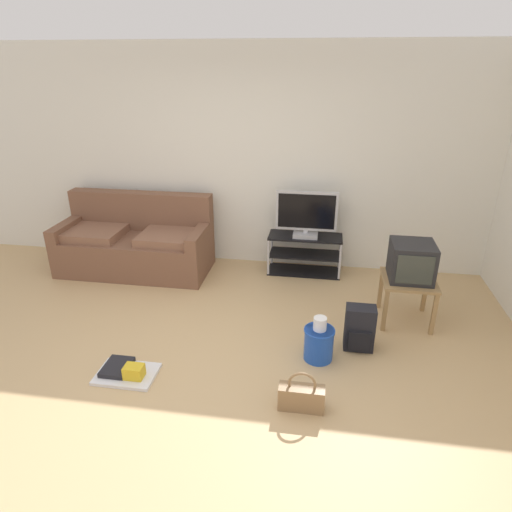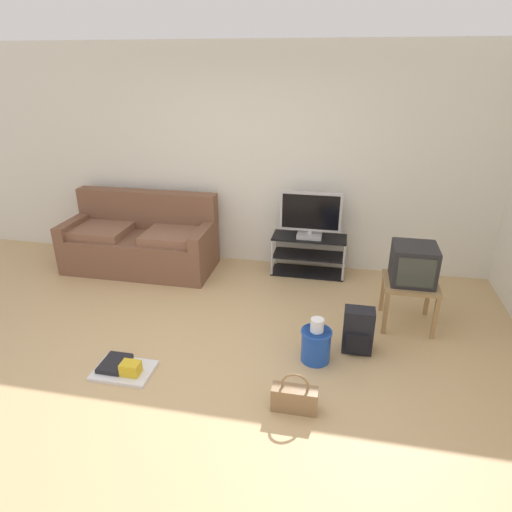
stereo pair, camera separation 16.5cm
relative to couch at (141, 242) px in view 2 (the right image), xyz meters
The scene contains 11 objects.
ground_plane 2.36m from the couch, 55.52° to the right, with size 9.00×9.80×0.02m, color tan.
wall_back 1.74m from the couch, 21.70° to the left, with size 9.00×0.10×2.70m, color silver.
couch is the anchor object (origin of this frame).
tv_stand 2.14m from the couch, ahead, with size 0.90×0.37×0.49m.
flat_tv 2.18m from the couch, ahead, with size 0.74×0.22×0.57m.
side_table 3.30m from the couch, 13.50° to the right, with size 0.52×0.52×0.48m.
crt_tv 3.32m from the couch, 13.23° to the right, with size 0.41×0.42×0.37m.
backpack 3.04m from the couch, 26.25° to the right, with size 0.27×0.24×0.43m.
handbag 3.17m from the couch, 44.68° to the right, with size 0.35×0.13×0.34m.
cleaning_bucket 2.83m from the couch, 33.55° to the right, with size 0.27×0.27×0.42m.
floor_tray 2.22m from the couch, 70.11° to the right, with size 0.50×0.35×0.14m.
Camera 2 is at (1.17, -2.98, 2.46)m, focal length 31.26 mm.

